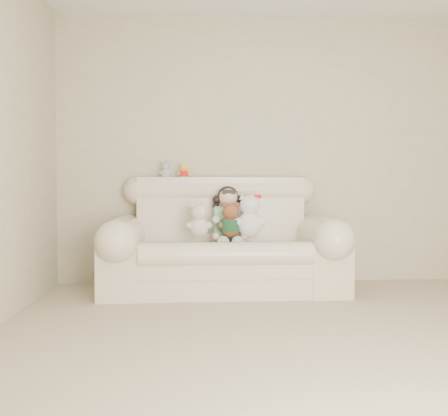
% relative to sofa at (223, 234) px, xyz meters
% --- Properties ---
extents(floor, '(5.00, 5.00, 0.00)m').
position_rel_sofa_xyz_m(floor, '(0.68, -2.00, -0.52)').
color(floor, gray).
rests_on(floor, ground).
extents(wall_back, '(4.50, 0.00, 4.50)m').
position_rel_sofa_xyz_m(wall_back, '(0.68, 0.50, 0.78)').
color(wall_back, '#B1A98C').
rests_on(wall_back, ground).
extents(sofa, '(2.10, 0.95, 1.03)m').
position_rel_sofa_xyz_m(sofa, '(0.00, 0.00, 0.00)').
color(sofa, beige).
rests_on(sofa, floor).
extents(seated_child, '(0.34, 0.41, 0.53)m').
position_rel_sofa_xyz_m(seated_child, '(0.05, 0.08, 0.17)').
color(seated_child, '#327D4C').
rests_on(seated_child, sofa).
extents(brown_teddy, '(0.24, 0.19, 0.35)m').
position_rel_sofa_xyz_m(brown_teddy, '(0.06, -0.11, 0.16)').
color(brown_teddy, brown).
rests_on(brown_teddy, sofa).
extents(white_cat, '(0.33, 0.28, 0.44)m').
position_rel_sofa_xyz_m(white_cat, '(0.22, -0.13, 0.21)').
color(white_cat, white).
rests_on(white_cat, sofa).
extents(cream_teddy, '(0.27, 0.24, 0.35)m').
position_rel_sofa_xyz_m(cream_teddy, '(-0.22, -0.13, 0.16)').
color(cream_teddy, beige).
rests_on(cream_teddy, sofa).
extents(yellow_mini_bear, '(0.14, 0.12, 0.17)m').
position_rel_sofa_xyz_m(yellow_mini_bear, '(-0.35, 0.34, 0.58)').
color(yellow_mini_bear, yellow).
rests_on(yellow_mini_bear, sofa).
extents(grey_mini_plush, '(0.15, 0.14, 0.20)m').
position_rel_sofa_xyz_m(grey_mini_plush, '(-0.52, 0.35, 0.59)').
color(grey_mini_plush, '#A8A8AF').
rests_on(grey_mini_plush, sofa).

